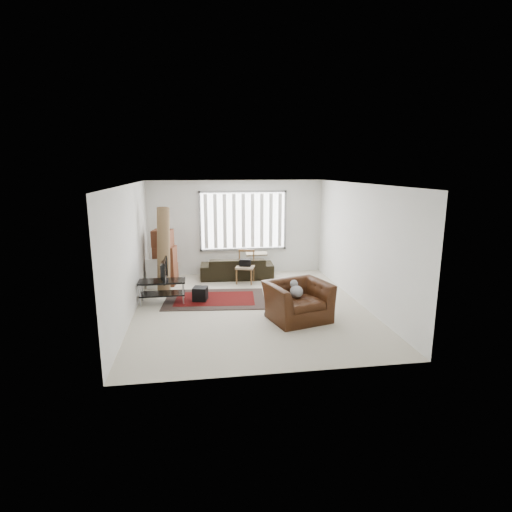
{
  "coord_description": "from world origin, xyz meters",
  "views": [
    {
      "loc": [
        -1.12,
        -8.37,
        3.01
      ],
      "look_at": [
        0.2,
        0.48,
        1.05
      ],
      "focal_mm": 28.0,
      "sensor_mm": 36.0,
      "label": 1
    }
  ],
  "objects_px": {
    "tv_stand": "(162,287)",
    "armchair": "(298,298)",
    "side_chair": "(245,265)",
    "moving_boxes": "(164,259)",
    "sofa": "(237,264)"
  },
  "relations": [
    {
      "from": "tv_stand",
      "to": "armchair",
      "type": "bearing_deg",
      "value": -27.58
    },
    {
      "from": "side_chair",
      "to": "armchair",
      "type": "xyz_separation_m",
      "value": [
        0.72,
        -2.82,
        -0.04
      ]
    },
    {
      "from": "tv_stand",
      "to": "moving_boxes",
      "type": "height_order",
      "value": "moving_boxes"
    },
    {
      "from": "tv_stand",
      "to": "sofa",
      "type": "bearing_deg",
      "value": 44.37
    },
    {
      "from": "tv_stand",
      "to": "armchair",
      "type": "relative_size",
      "value": 0.74
    },
    {
      "from": "armchair",
      "to": "tv_stand",
      "type": "bearing_deg",
      "value": 136.91
    },
    {
      "from": "tv_stand",
      "to": "armchair",
      "type": "height_order",
      "value": "armchair"
    },
    {
      "from": "tv_stand",
      "to": "sofa",
      "type": "distance_m",
      "value": 2.66
    },
    {
      "from": "tv_stand",
      "to": "sofa",
      "type": "height_order",
      "value": "sofa"
    },
    {
      "from": "sofa",
      "to": "armchair",
      "type": "height_order",
      "value": "armchair"
    },
    {
      "from": "tv_stand",
      "to": "side_chair",
      "type": "height_order",
      "value": "side_chair"
    },
    {
      "from": "tv_stand",
      "to": "sofa",
      "type": "relative_size",
      "value": 0.52
    },
    {
      "from": "armchair",
      "to": "sofa",
      "type": "bearing_deg",
      "value": 89.66
    },
    {
      "from": "tv_stand",
      "to": "moving_boxes",
      "type": "relative_size",
      "value": 0.72
    },
    {
      "from": "moving_boxes",
      "to": "sofa",
      "type": "height_order",
      "value": "moving_boxes"
    }
  ]
}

